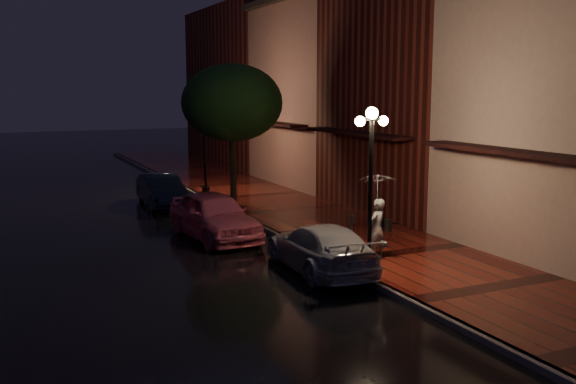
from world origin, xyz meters
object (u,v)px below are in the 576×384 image
navy_car (161,190)px  silver_car (320,248)px  parking_meter (352,233)px  streetlamp_far (205,140)px  woman_with_umbrella (378,203)px  pink_car (214,216)px  street_tree (233,105)px  streetlamp_near (371,179)px

navy_car → silver_car: size_ratio=0.91×
silver_car → parking_meter: size_ratio=3.39×
navy_car → streetlamp_far: bearing=32.7°
silver_car → woman_with_umbrella: bearing=-179.8°
woman_with_umbrella → pink_car: bearing=-82.1°
streetlamp_far → parking_meter: size_ratio=3.24×
street_tree → navy_car: 4.72m
streetlamp_far → silver_car: size_ratio=0.96×
pink_car → silver_car: 5.05m
streetlamp_far → pink_car: bearing=-105.9°
street_tree → woman_with_umbrella: bearing=-87.0°
street_tree → parking_meter: (-0.23, -10.03, -3.29)m
silver_car → parking_meter: (0.98, 0.00, 0.30)m
navy_car → silver_car: 11.65m
navy_car → woman_with_umbrella: size_ratio=1.68×
pink_car → streetlamp_far: bearing=69.5°
streetlamp_near → navy_car: bearing=101.0°
street_tree → navy_car: street_tree is taller
streetlamp_far → silver_car: (-0.95, -13.05, -1.95)m
streetlamp_near → pink_car: bearing=111.9°
streetlamp_near → silver_car: 2.37m
streetlamp_far → woman_with_umbrella: 13.21m
woman_with_umbrella → parking_meter: (-0.76, 0.11, -0.81)m
pink_car → navy_car: 6.71m
streetlamp_far → streetlamp_near: bearing=-90.0°
woman_with_umbrella → parking_meter: bearing=-32.8°
navy_car → silver_car: navy_car is taller
streetlamp_near → silver_car: bearing=134.9°
streetlamp_far → parking_meter: 13.15m
streetlamp_near → street_tree: (0.26, 10.99, 1.64)m
streetlamp_near → streetlamp_far: bearing=90.0°
streetlamp_far → woman_with_umbrella: (0.79, -13.16, -0.84)m
pink_car → parking_meter: (2.37, -4.85, 0.17)m
parking_meter → streetlamp_far: bearing=107.0°
street_tree → streetlamp_near: bearing=-91.3°
pink_car → silver_car: pink_car is taller
navy_car → woman_with_umbrella: (3.22, -11.67, 1.09)m
streetlamp_near → woman_with_umbrella: streetlamp_near is taller
street_tree → silver_car: street_tree is taller
streetlamp_far → street_tree: bearing=-85.1°
street_tree → woman_with_umbrella: (0.53, -10.15, -2.48)m
streetlamp_near → parking_meter: bearing=88.2°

